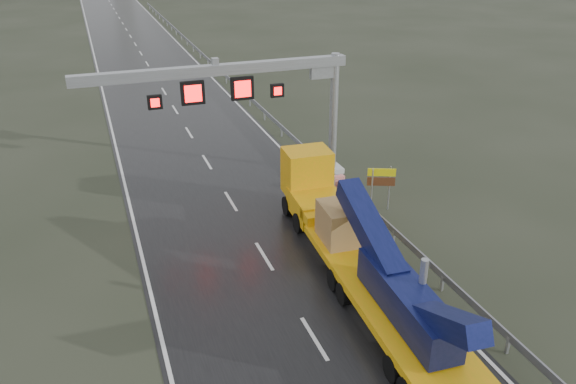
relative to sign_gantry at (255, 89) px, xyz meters
name	(u,v)px	position (x,y,z in m)	size (l,w,h in m)	color
road	(164,91)	(-2.10, 22.01, -5.60)	(11.00, 200.00, 0.02)	black
guardrail	(261,108)	(4.00, 12.01, -4.91)	(0.20, 140.00, 1.40)	gray
sign_gantry	(255,89)	(0.00, 0.00, 0.00)	(14.90, 1.20, 7.42)	beige
heavy_haul_truck	(354,242)	(1.07, -10.64, -4.01)	(3.49, 17.72, 4.14)	orange
exit_sign_pair	(381,181)	(5.00, -5.71, -3.88)	(1.35, 0.62, 2.47)	gray
striped_barrier	(338,184)	(3.90, -2.95, -5.09)	(0.62, 0.33, 1.04)	red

